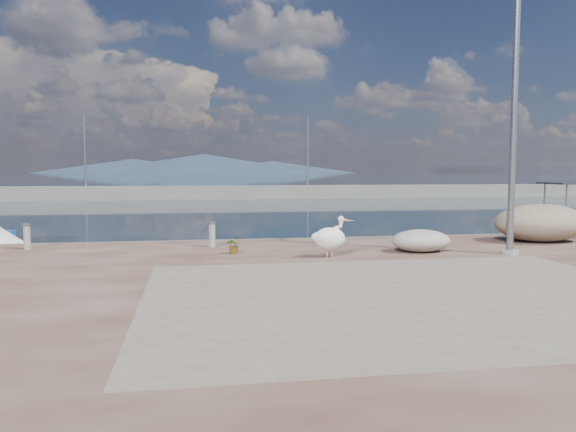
# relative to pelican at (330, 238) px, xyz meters

# --- Properties ---
(ground) EXTENTS (1400.00, 1400.00, 0.00)m
(ground) POSITION_rel_pelican_xyz_m (-0.59, -1.20, -0.97)
(ground) COLOR #162635
(ground) RESTS_ON ground
(quay) EXTENTS (44.00, 22.00, 0.50)m
(quay) POSITION_rel_pelican_xyz_m (-0.59, -7.20, -0.72)
(quay) COLOR #4C2D21
(quay) RESTS_ON ground
(quay_patch) EXTENTS (9.00, 7.00, 0.01)m
(quay_patch) POSITION_rel_pelican_xyz_m (0.41, -4.20, -0.47)
(quay_patch) COLOR gray
(quay_patch) RESTS_ON quay
(breakwater) EXTENTS (120.00, 2.20, 7.50)m
(breakwater) POSITION_rel_pelican_xyz_m (-0.59, 38.80, -0.37)
(breakwater) COLOR gray
(breakwater) RESTS_ON ground
(mountains) EXTENTS (370.00, 280.00, 22.00)m
(mountains) POSITION_rel_pelican_xyz_m (3.80, 648.80, 8.54)
(mountains) COLOR #28384C
(mountains) RESTS_ON ground
(pelican) EXTENTS (1.03, 0.49, 1.00)m
(pelican) POSITION_rel_pelican_xyz_m (0.00, 0.00, 0.00)
(pelican) COLOR tan
(pelican) RESTS_ON quay
(lamp_post) EXTENTS (0.44, 0.96, 7.00)m
(lamp_post) POSITION_rel_pelican_xyz_m (4.55, -0.22, 2.83)
(lamp_post) COLOR gray
(lamp_post) RESTS_ON quay
(bollard_near) EXTENTS (0.23, 0.23, 0.71)m
(bollard_near) POSITION_rel_pelican_xyz_m (-2.74, 2.32, -0.09)
(bollard_near) COLOR gray
(bollard_near) RESTS_ON quay
(bollard_far) EXTENTS (0.23, 0.23, 0.71)m
(bollard_far) POSITION_rel_pelican_xyz_m (-7.60, 2.69, -0.09)
(bollard_far) COLOR gray
(bollard_far) RESTS_ON quay
(potted_plant) EXTENTS (0.49, 0.45, 0.44)m
(potted_plant) POSITION_rel_pelican_xyz_m (-2.24, 1.01, -0.25)
(potted_plant) COLOR #33722D
(potted_plant) RESTS_ON quay
(net_pile_d) EXTENTS (1.53, 1.14, 0.57)m
(net_pile_d) POSITION_rel_pelican_xyz_m (2.52, 0.53, -0.19)
(net_pile_d) COLOR #B6B1A8
(net_pile_d) RESTS_ON quay
(net_pile_c) EXTENTS (2.81, 2.01, 1.11)m
(net_pile_c) POSITION_rel_pelican_xyz_m (6.86, 1.94, 0.08)
(net_pile_c) COLOR tan
(net_pile_c) RESTS_ON quay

